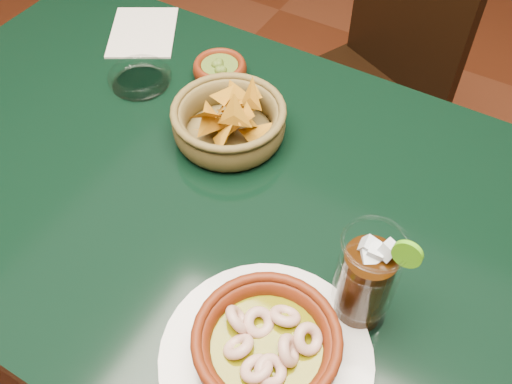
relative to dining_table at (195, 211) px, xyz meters
The scene contains 9 objects.
ground 0.65m from the dining_table, ahead, with size 7.00×7.00×0.00m, color #471C0C.
dining_table is the anchor object (origin of this frame).
dining_chair 0.72m from the dining_table, 85.23° to the left, with size 0.53×0.53×0.86m.
shrimp_plate 0.37m from the dining_table, 38.55° to the right, with size 0.36×0.28×0.08m.
chip_basket 0.17m from the dining_table, 85.36° to the left, with size 0.23×0.23×0.14m.
guacamole_ramekin 0.28m from the dining_table, 111.70° to the left, with size 0.12×0.12×0.04m.
cola_drink 0.40m from the dining_table, 15.11° to the right, with size 0.17×0.17×0.19m.
glass_ashtray 0.29m from the dining_table, 146.28° to the left, with size 0.13×0.13×0.03m.
paper_menu 0.44m from the dining_table, 138.48° to the left, with size 0.21×0.22×0.00m.
Camera 1 is at (0.42, -0.49, 1.46)m, focal length 40.00 mm.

